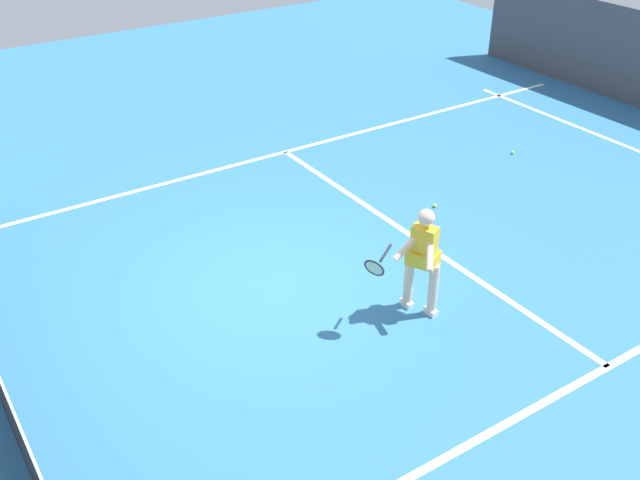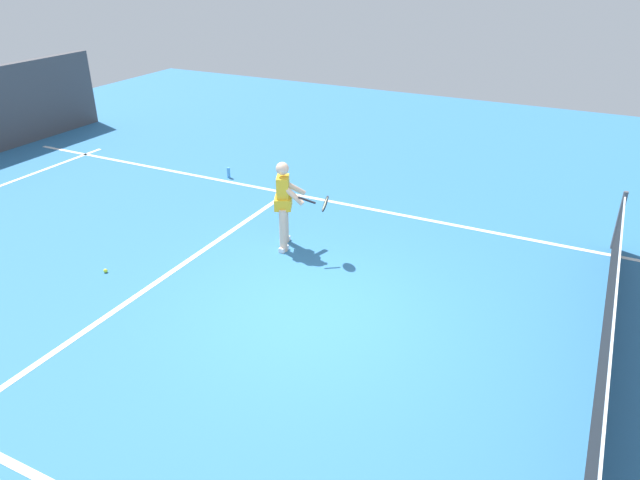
# 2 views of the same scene
# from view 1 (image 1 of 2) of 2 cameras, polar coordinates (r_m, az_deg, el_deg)

# --- Properties ---
(ground_plane) EXTENTS (28.49, 28.49, 0.00)m
(ground_plane) POSITION_cam_1_polar(r_m,az_deg,el_deg) (10.56, -3.96, -3.43)
(ground_plane) COLOR teal
(baseline_marking) EXTENTS (8.69, 0.10, 0.01)m
(baseline_marking) POSITION_cam_1_polar(r_m,az_deg,el_deg) (15.92, 23.62, 6.33)
(baseline_marking) COLOR white
(baseline_marking) RESTS_ON ground
(service_line_marking) EXTENTS (7.69, 0.10, 0.01)m
(service_line_marking) POSITION_cam_1_polar(r_m,az_deg,el_deg) (11.82, 6.92, 0.47)
(service_line_marking) COLOR white
(service_line_marking) RESTS_ON ground
(sideline_left_marking) EXTENTS (0.10, 19.92, 0.01)m
(sideline_left_marking) POSITION_cam_1_polar(r_m,az_deg,el_deg) (8.20, 10.11, -16.13)
(sideline_left_marking) COLOR white
(sideline_left_marking) RESTS_ON ground
(sideline_right_marking) EXTENTS (0.10, 19.92, 0.01)m
(sideline_right_marking) POSITION_cam_1_polar(r_m,az_deg,el_deg) (13.61, -12.07, 4.31)
(sideline_right_marking) COLOR white
(sideline_right_marking) RESTS_ON ground
(tennis_player) EXTENTS (0.67, 1.12, 1.55)m
(tennis_player) POSITION_cam_1_polar(r_m,az_deg,el_deg) (9.63, 7.89, -1.39)
(tennis_player) COLOR beige
(tennis_player) RESTS_ON ground
(tennis_ball_near) EXTENTS (0.07, 0.07, 0.07)m
(tennis_ball_near) POSITION_cam_1_polar(r_m,az_deg,el_deg) (14.98, 14.76, 6.60)
(tennis_ball_near) COLOR #D1E533
(tennis_ball_near) RESTS_ON ground
(tennis_ball_mid) EXTENTS (0.07, 0.07, 0.07)m
(tennis_ball_mid) POSITION_cam_1_polar(r_m,az_deg,el_deg) (12.66, 8.93, 2.66)
(tennis_ball_mid) COLOR #D1E533
(tennis_ball_mid) RESTS_ON ground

